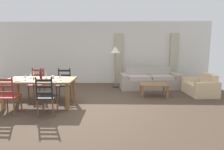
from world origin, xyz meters
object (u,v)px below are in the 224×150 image
dining_table (40,82)px  armchair_upholstered (201,87)px  wine_bottle (41,75)px  dining_chair_far_right (64,84)px  coffee_cup_primary (53,77)px  wine_glass_near_right (60,76)px  wine_glass_near_left (25,76)px  dining_chair_near_right (46,96)px  coffee_table (154,86)px  wine_glass_far_left (30,74)px  dining_chair_far_left (37,83)px  dining_chair_near_left (8,96)px  couch (149,81)px  standing_lamp (115,52)px

dining_table → armchair_upholstered: size_ratio=1.56×
wine_bottle → dining_chair_far_right: bearing=61.0°
coffee_cup_primary → wine_glass_near_right: bearing=-37.4°
dining_chair_far_right → wine_glass_near_left: bearing=-132.6°
dining_chair_near_right → wine_glass_near_right: 0.78m
wine_glass_near_right → coffee_cup_primary: (-0.27, 0.20, -0.07)m
dining_table → coffee_table: (3.35, 1.07, -0.31)m
dining_chair_far_right → armchair_upholstered: bearing=7.5°
dining_table → wine_bottle: 0.21m
wine_glass_far_left → coffee_cup_primary: size_ratio=1.79×
wine_glass_far_left → coffee_cup_primary: wine_glass_far_left is taller
wine_glass_near_left → wine_glass_far_left: bearing=87.7°
dining_chair_far_left → dining_chair_far_right: (0.88, -0.05, 0.00)m
dining_chair_far_right → armchair_upholstered: dining_chair_far_right is taller
dining_chair_near_left → dining_chair_near_right: 0.93m
dining_chair_near_left → couch: dining_chair_near_left is taller
dining_table → coffee_cup_primary: coffee_cup_primary is taller
dining_chair_near_left → standing_lamp: (2.54, 3.24, 0.93)m
wine_glass_far_left → wine_glass_near_right: bearing=-16.3°
wine_glass_far_left → coffee_table: bearing=14.2°
couch → standing_lamp: 1.76m
standing_lamp → dining_chair_far_left: bearing=-145.6°
dining_chair_near_left → wine_glass_near_left: 0.75m
dining_chair_near_right → wine_glass_near_left: (-0.79, 0.66, 0.38)m
dining_table → armchair_upholstered: dining_table is taller
couch → dining_chair_far_left: bearing=-158.4°
coffee_table → wine_glass_far_left: bearing=-165.8°
dining_table → dining_chair_far_right: 0.88m
wine_glass_near_left → standing_lamp: size_ratio=0.10×
dining_chair_far_right → standing_lamp: 2.55m
dining_chair_near_left → wine_glass_far_left: (0.15, 0.91, 0.38)m
standing_lamp → coffee_table: bearing=-47.5°
dining_chair_near_right → coffee_table: (2.89, 1.86, -0.12)m
wine_glass_near_right → dining_table: bearing=168.3°
wine_bottle → coffee_table: bearing=18.4°
dining_chair_near_left → coffee_table: (3.82, 1.84, -0.12)m
dining_chair_far_left → coffee_cup_primary: bearing=-42.6°
wine_glass_near_left → standing_lamp: standing_lamp is taller
wine_glass_near_left → coffee_table: 3.91m
dining_chair_near_left → dining_chair_near_right: bearing=-1.4°
dining_chair_far_left → wine_glass_near_left: bearing=-84.7°
dining_chair_far_left → dining_chair_far_right: same height
wine_glass_far_left → dining_chair_far_right: bearing=36.6°
dining_chair_near_left → wine_bottle: bearing=55.3°
coffee_cup_primary → armchair_upholstered: (4.70, 1.25, -0.55)m
wine_glass_near_left → wine_glass_far_left: same height
dining_chair_near_right → coffee_cup_primary: 0.93m
dining_chair_far_right → wine_glass_far_left: size_ratio=5.96×
dining_chair_near_left → dining_chair_far_right: (0.93, 1.49, 0.00)m
wine_bottle → armchair_upholstered: size_ratio=0.26×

